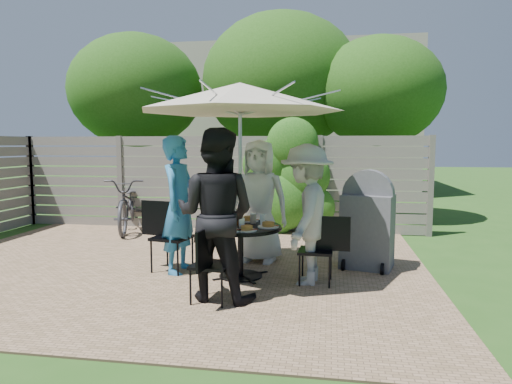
% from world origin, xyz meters
% --- Properties ---
extents(backyard_envelope, '(60.00, 60.00, 5.00)m').
position_xyz_m(backyard_envelope, '(0.09, 10.29, 2.61)').
color(backyard_envelope, '#285319').
rests_on(backyard_envelope, ground).
extents(patio_table, '(1.14, 1.14, 0.67)m').
position_xyz_m(patio_table, '(1.10, -0.13, 0.47)').
color(patio_table, black).
rests_on(patio_table, ground).
extents(umbrella, '(2.80, 2.80, 2.43)m').
position_xyz_m(umbrella, '(1.10, -0.13, 2.25)').
color(umbrella, silver).
rests_on(umbrella, ground).
extents(chair_back, '(0.46, 0.64, 0.85)m').
position_xyz_m(chair_back, '(1.22, 0.83, 0.26)').
color(chair_back, black).
rests_on(chair_back, ground).
extents(person_back, '(0.92, 0.66, 1.75)m').
position_xyz_m(person_back, '(1.21, 0.69, 0.87)').
color(person_back, silver).
rests_on(person_back, ground).
extents(chair_left, '(0.71, 0.53, 0.94)m').
position_xyz_m(chair_left, '(0.15, -0.01, 0.28)').
color(chair_left, black).
rests_on(chair_left, ground).
extents(person_left, '(0.51, 0.70, 1.79)m').
position_xyz_m(person_left, '(0.28, -0.03, 0.90)').
color(person_left, '#2A7AB7').
rests_on(person_left, ground).
extents(chair_front, '(0.45, 0.62, 0.83)m').
position_xyz_m(chair_front, '(0.98, -1.09, 0.25)').
color(chair_front, black).
rests_on(chair_front, ground).
extents(person_front, '(0.98, 0.81, 1.86)m').
position_xyz_m(person_front, '(1.00, -0.95, 0.93)').
color(person_front, black).
rests_on(person_front, ground).
extents(chair_right, '(0.61, 0.42, 0.84)m').
position_xyz_m(chair_right, '(2.06, -0.25, 0.25)').
color(chair_right, black).
rests_on(chair_right, ground).
extents(person_right, '(0.76, 1.16, 1.69)m').
position_xyz_m(person_right, '(1.93, -0.23, 0.85)').
color(person_right, '#A3A49F').
rests_on(person_right, ground).
extents(plate_back, '(0.26, 0.26, 0.06)m').
position_xyz_m(plate_back, '(1.15, 0.23, 0.69)').
color(plate_back, white).
rests_on(plate_back, patio_table).
extents(plate_left, '(0.26, 0.26, 0.06)m').
position_xyz_m(plate_left, '(0.75, -0.08, 0.69)').
color(plate_left, white).
rests_on(plate_left, patio_table).
extents(plate_front, '(0.26, 0.26, 0.06)m').
position_xyz_m(plate_front, '(1.06, -0.49, 0.69)').
color(plate_front, white).
rests_on(plate_front, patio_table).
extents(plate_right, '(0.26, 0.26, 0.06)m').
position_xyz_m(plate_right, '(1.46, -0.18, 0.69)').
color(plate_right, white).
rests_on(plate_right, patio_table).
extents(plate_extra, '(0.24, 0.24, 0.06)m').
position_xyz_m(plate_extra, '(1.24, -0.45, 0.69)').
color(plate_extra, white).
rests_on(plate_extra, patio_table).
extents(glass_back, '(0.07, 0.07, 0.14)m').
position_xyz_m(glass_back, '(1.03, 0.14, 0.74)').
color(glass_back, silver).
rests_on(glass_back, patio_table).
extents(glass_left, '(0.07, 0.07, 0.14)m').
position_xyz_m(glass_left, '(0.83, -0.20, 0.74)').
color(glass_left, silver).
rests_on(glass_left, patio_table).
extents(glass_front, '(0.07, 0.07, 0.14)m').
position_xyz_m(glass_front, '(1.17, -0.40, 0.74)').
color(glass_front, silver).
rests_on(glass_front, patio_table).
extents(glass_right, '(0.07, 0.07, 0.14)m').
position_xyz_m(glass_right, '(1.37, -0.06, 0.74)').
color(glass_right, silver).
rests_on(glass_right, patio_table).
extents(syrup_jug, '(0.09, 0.09, 0.16)m').
position_xyz_m(syrup_jug, '(1.05, -0.07, 0.75)').
color(syrup_jug, '#59280C').
rests_on(syrup_jug, patio_table).
extents(coffee_cup, '(0.08, 0.08, 0.12)m').
position_xyz_m(coffee_cup, '(1.23, 0.08, 0.73)').
color(coffee_cup, '#C6B293').
rests_on(coffee_cup, patio_table).
extents(bicycle, '(1.20, 2.10, 1.04)m').
position_xyz_m(bicycle, '(-1.64, 2.60, 0.52)').
color(bicycle, '#333338').
rests_on(bicycle, ground).
extents(bbq_grill, '(0.77, 0.66, 1.35)m').
position_xyz_m(bbq_grill, '(2.71, 0.58, 0.61)').
color(bbq_grill, '#59595E').
rests_on(bbq_grill, ground).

